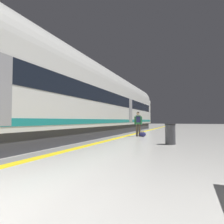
% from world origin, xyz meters
% --- Properties ---
extents(safety_line_strip, '(0.36, 80.00, 0.01)m').
position_xyz_m(safety_line_strip, '(-0.50, 10.00, 0.00)').
color(safety_line_strip, yellow).
rests_on(safety_line_strip, ground).
extents(tactile_edge_band, '(0.71, 80.00, 0.01)m').
position_xyz_m(tactile_edge_band, '(-0.88, 10.00, 0.00)').
color(tactile_edge_band, slate).
rests_on(tactile_edge_band, ground).
extents(high_speed_train, '(2.94, 36.18, 4.97)m').
position_xyz_m(high_speed_train, '(-2.70, 8.46, 2.51)').
color(high_speed_train, '#38383D').
rests_on(high_speed_train, ground).
extents(passenger_near, '(0.49, 0.37, 1.62)m').
position_xyz_m(passenger_near, '(0.35, 11.83, 0.96)').
color(passenger_near, brown).
rests_on(passenger_near, ground).
extents(duffel_bag_near, '(0.44, 0.26, 0.36)m').
position_xyz_m(duffel_bag_near, '(0.66, 11.72, 0.15)').
color(duffel_bag_near, navy).
rests_on(duffel_bag_near, ground).
extents(waste_bin, '(0.46, 0.46, 0.91)m').
position_xyz_m(waste_bin, '(2.69, 8.23, 0.46)').
color(waste_bin, '#4C4C51').
rests_on(waste_bin, ground).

